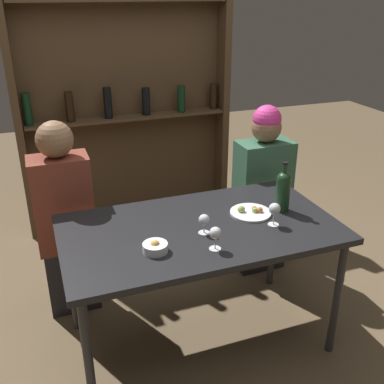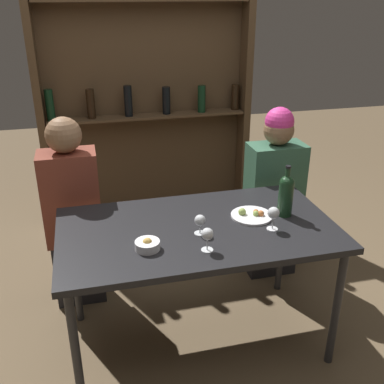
% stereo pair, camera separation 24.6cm
% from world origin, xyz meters
% --- Properties ---
extents(ground_plane, '(10.00, 10.00, 0.00)m').
position_xyz_m(ground_plane, '(0.00, 0.00, 0.00)').
color(ground_plane, brown).
extents(dining_table, '(1.49, 0.83, 0.77)m').
position_xyz_m(dining_table, '(0.00, 0.00, 0.71)').
color(dining_table, black).
rests_on(dining_table, ground_plane).
extents(wine_rack_wall, '(1.81, 0.21, 2.11)m').
position_xyz_m(wine_rack_wall, '(-0.00, 1.75, 1.08)').
color(wine_rack_wall, '#4C3823').
rests_on(wine_rack_wall, ground_plane).
extents(wine_bottle, '(0.08, 0.08, 0.30)m').
position_xyz_m(wine_bottle, '(0.51, 0.02, 0.90)').
color(wine_bottle, '#19381E').
rests_on(wine_bottle, dining_table).
extents(wine_glass_0, '(0.06, 0.06, 0.12)m').
position_xyz_m(wine_glass_0, '(-0.01, -0.24, 0.86)').
color(wine_glass_0, silver).
rests_on(wine_glass_0, dining_table).
extents(wine_glass_1, '(0.06, 0.06, 0.11)m').
position_xyz_m(wine_glass_1, '(-0.01, -0.08, 0.85)').
color(wine_glass_1, silver).
rests_on(wine_glass_1, dining_table).
extents(wine_glass_2, '(0.06, 0.06, 0.13)m').
position_xyz_m(wine_glass_2, '(0.38, -0.12, 0.87)').
color(wine_glass_2, silver).
rests_on(wine_glass_2, dining_table).
extents(food_plate_0, '(0.23, 0.23, 0.05)m').
position_xyz_m(food_plate_0, '(0.32, 0.04, 0.78)').
color(food_plate_0, white).
rests_on(food_plate_0, dining_table).
extents(snack_bowl, '(0.12, 0.12, 0.06)m').
position_xyz_m(snack_bowl, '(-0.30, -0.16, 0.80)').
color(snack_bowl, white).
rests_on(snack_bowl, dining_table).
extents(seated_person_left, '(0.35, 0.22, 1.26)m').
position_xyz_m(seated_person_left, '(-0.66, 0.60, 0.61)').
color(seated_person_left, '#26262B').
rests_on(seated_person_left, ground_plane).
extents(seated_person_right, '(0.38, 0.22, 1.24)m').
position_xyz_m(seated_person_right, '(0.71, 0.60, 0.61)').
color(seated_person_right, '#26262B').
rests_on(seated_person_right, ground_plane).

